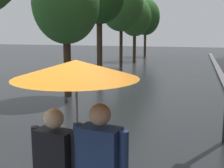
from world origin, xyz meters
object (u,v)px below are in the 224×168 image
at_px(street_tree_3, 121,4).
at_px(street_tree_4, 135,17).
at_px(street_tree_1, 66,4).
at_px(street_tree_5, 145,17).
at_px(couple_under_umbrella, 77,127).

bearing_deg(street_tree_3, street_tree_4, 90.62).
bearing_deg(street_tree_1, street_tree_5, 90.27).
relative_size(street_tree_3, street_tree_4, 1.16).
height_order(street_tree_1, street_tree_3, street_tree_3).
height_order(street_tree_3, couple_under_umbrella, street_tree_3).
bearing_deg(street_tree_3, street_tree_1, -88.74).
distance_m(street_tree_4, street_tree_5, 3.99).
relative_size(street_tree_5, couple_under_umbrella, 2.40).
relative_size(street_tree_3, street_tree_5, 1.11).
height_order(street_tree_4, street_tree_5, street_tree_5).
bearing_deg(street_tree_5, street_tree_4, -92.25).
bearing_deg(street_tree_5, street_tree_1, -89.73).
bearing_deg(street_tree_3, street_tree_5, 89.27).
distance_m(street_tree_5, couple_under_umbrella, 24.66).
relative_size(street_tree_1, couple_under_umbrella, 2.21).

